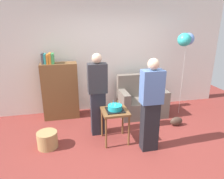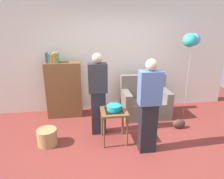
{
  "view_description": "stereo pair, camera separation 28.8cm",
  "coord_description": "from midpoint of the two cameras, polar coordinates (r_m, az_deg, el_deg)",
  "views": [
    {
      "loc": [
        -1.05,
        -2.92,
        2.16
      ],
      "look_at": [
        -0.25,
        0.66,
        0.95
      ],
      "focal_mm": 32.76,
      "sensor_mm": 36.0,
      "label": 1
    },
    {
      "loc": [
        -0.76,
        -2.97,
        2.16
      ],
      "look_at": [
        -0.25,
        0.66,
        0.95
      ],
      "focal_mm": 32.76,
      "sensor_mm": 36.0,
      "label": 2
    }
  ],
  "objects": [
    {
      "name": "balloon_bunch",
      "position": [
        4.93,
        22.93,
        12.63
      ],
      "size": [
        0.42,
        0.35,
        1.94
      ],
      "color": "silver",
      "rests_on": "ground_plane"
    },
    {
      "name": "ground_plane",
      "position": [
        3.77,
        7.69,
        -16.93
      ],
      "size": [
        8.0,
        8.0,
        0.0
      ],
      "primitive_type": "plane",
      "color": "maroon"
    },
    {
      "name": "birthday_cake",
      "position": [
        3.73,
        2.76,
        -5.21
      ],
      "size": [
        0.32,
        0.32,
        0.17
      ],
      "color": "black",
      "rests_on": "side_table"
    },
    {
      "name": "couch",
      "position": [
        5.01,
        10.74,
        -3.38
      ],
      "size": [
        1.1,
        0.7,
        0.96
      ],
      "color": "#6B6056",
      "rests_on": "ground_plane"
    },
    {
      "name": "handbag",
      "position": [
        4.68,
        19.89,
        -9.01
      ],
      "size": [
        0.28,
        0.14,
        0.2
      ],
      "primitive_type": "ellipsoid",
      "color": "#473328",
      "rests_on": "ground_plane"
    },
    {
      "name": "bookshelf",
      "position": [
        4.89,
        -11.65,
        0.17
      ],
      "size": [
        0.8,
        0.36,
        1.53
      ],
      "color": "brown",
      "rests_on": "ground_plane"
    },
    {
      "name": "wicker_basket",
      "position": [
        4.0,
        -15.64,
        -12.69
      ],
      "size": [
        0.36,
        0.36,
        0.3
      ],
      "primitive_type": "cylinder",
      "color": "#A88451",
      "rests_on": "ground_plane"
    },
    {
      "name": "wall_back",
      "position": [
        5.14,
        2.2,
        9.2
      ],
      "size": [
        6.0,
        0.1,
        2.7
      ],
      "primitive_type": "cube",
      "color": "silver",
      "rests_on": "ground_plane"
    },
    {
      "name": "side_table",
      "position": [
        3.79,
        2.73,
        -7.26
      ],
      "size": [
        0.48,
        0.48,
        0.63
      ],
      "color": "brown",
      "rests_on": "ground_plane"
    },
    {
      "name": "person_holding_cake",
      "position": [
        3.47,
        12.61,
        -4.72
      ],
      "size": [
        0.36,
        0.22,
        1.63
      ],
      "rotation": [
        0.0,
        0.0,
        2.74
      ],
      "color": "black",
      "rests_on": "ground_plane"
    },
    {
      "name": "person_blowing_candles",
      "position": [
        3.96,
        -1.87,
        -1.34
      ],
      "size": [
        0.36,
        0.22,
        1.63
      ],
      "rotation": [
        0.0,
        0.0,
        -0.16
      ],
      "color": "#23232D",
      "rests_on": "ground_plane"
    }
  ]
}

